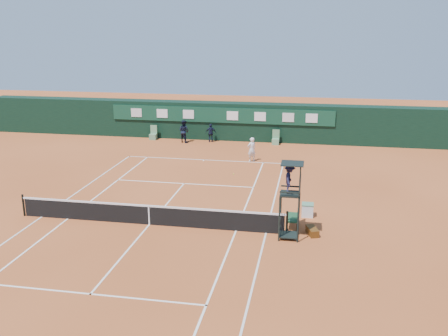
{
  "coord_description": "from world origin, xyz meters",
  "views": [
    {
      "loc": [
        7.33,
        -20.77,
        8.99
      ],
      "look_at": [
        2.47,
        6.0,
        1.2
      ],
      "focal_mm": 40.0,
      "sensor_mm": 36.0,
      "label": 1
    }
  ],
  "objects_px": {
    "tennis_net": "(149,214)",
    "cooler": "(308,210)",
    "player_bench": "(295,215)",
    "player": "(252,149)",
    "umpire_chair": "(290,185)"
  },
  "relations": [
    {
      "from": "cooler",
      "to": "player",
      "type": "bearing_deg",
      "value": 112.39
    },
    {
      "from": "tennis_net",
      "to": "player_bench",
      "type": "bearing_deg",
      "value": 8.16
    },
    {
      "from": "umpire_chair",
      "to": "cooler",
      "type": "height_order",
      "value": "umpire_chair"
    },
    {
      "from": "umpire_chair",
      "to": "cooler",
      "type": "bearing_deg",
      "value": 74.44
    },
    {
      "from": "tennis_net",
      "to": "cooler",
      "type": "xyz_separation_m",
      "value": [
        7.27,
        2.42,
        -0.18
      ]
    },
    {
      "from": "cooler",
      "to": "player",
      "type": "relative_size",
      "value": 0.38
    },
    {
      "from": "tennis_net",
      "to": "umpire_chair",
      "type": "xyz_separation_m",
      "value": [
        6.49,
        -0.36,
        1.95
      ]
    },
    {
      "from": "tennis_net",
      "to": "umpire_chair",
      "type": "relative_size",
      "value": 3.77
    },
    {
      "from": "player",
      "to": "cooler",
      "type": "bearing_deg",
      "value": 74.69
    },
    {
      "from": "umpire_chair",
      "to": "player_bench",
      "type": "height_order",
      "value": "umpire_chair"
    },
    {
      "from": "umpire_chair",
      "to": "tennis_net",
      "type": "bearing_deg",
      "value": 176.81
    },
    {
      "from": "tennis_net",
      "to": "player_bench",
      "type": "relative_size",
      "value": 10.75
    },
    {
      "from": "umpire_chair",
      "to": "cooler",
      "type": "xyz_separation_m",
      "value": [
        0.77,
        2.78,
        -2.13
      ]
    },
    {
      "from": "umpire_chair",
      "to": "player",
      "type": "bearing_deg",
      "value": 104.45
    },
    {
      "from": "player_bench",
      "to": "player",
      "type": "height_order",
      "value": "player"
    }
  ]
}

